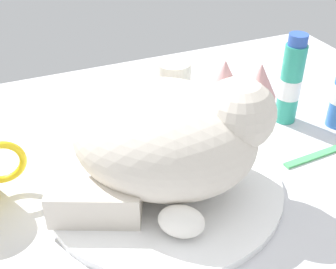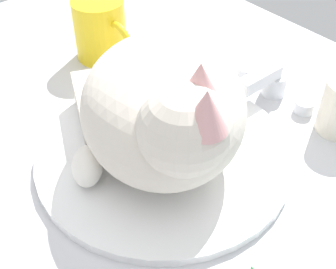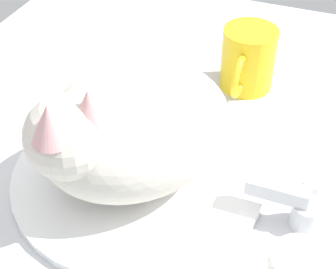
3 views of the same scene
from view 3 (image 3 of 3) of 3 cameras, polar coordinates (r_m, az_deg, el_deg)
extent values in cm
cube|color=silver|center=(67.62, -3.24, -5.71)|extent=(110.00, 82.50, 3.00)
cylinder|color=white|center=(66.12, -3.30, -4.46)|extent=(32.35, 32.35, 1.18)
cylinder|color=silver|center=(62.18, 15.16, -8.62)|extent=(3.60, 3.60, 3.28)
cube|color=silver|center=(60.31, 12.15, -6.14)|extent=(2.00, 7.41, 2.00)
cylinder|color=silver|center=(66.67, 15.84, -5.53)|extent=(2.80, 2.80, 1.80)
cylinder|color=silver|center=(59.06, 14.12, -13.05)|extent=(2.80, 2.80, 1.80)
ellipsoid|color=beige|center=(60.88, -3.58, 0.71)|extent=(30.68, 29.59, 14.35)
sphere|color=beige|center=(54.55, -11.12, -0.27)|extent=(13.18, 13.18, 9.44)
ellipsoid|color=white|center=(56.44, -9.12, -1.23)|extent=(8.01, 7.80, 5.19)
cone|color=#DB9E9E|center=(51.42, -8.78, 2.95)|extent=(5.93, 5.93, 4.25)
cone|color=#DB9E9E|center=(50.30, -13.09, 1.28)|extent=(5.93, 5.93, 4.25)
cube|color=beige|center=(72.33, -2.41, 3.28)|extent=(12.15, 8.78, 4.64)
ellipsoid|color=white|center=(69.21, -10.25, 0.30)|extent=(6.65, 6.19, 4.18)
cylinder|color=yellow|center=(80.70, 8.94, 8.40)|extent=(8.34, 8.34, 9.85)
torus|color=yellow|center=(76.27, 7.95, 6.42)|extent=(6.52, 1.00, 6.52)
camera|label=1|loc=(0.87, -30.27, 31.53)|focal=46.76mm
camera|label=2|loc=(0.48, -59.81, 14.50)|focal=48.99mm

